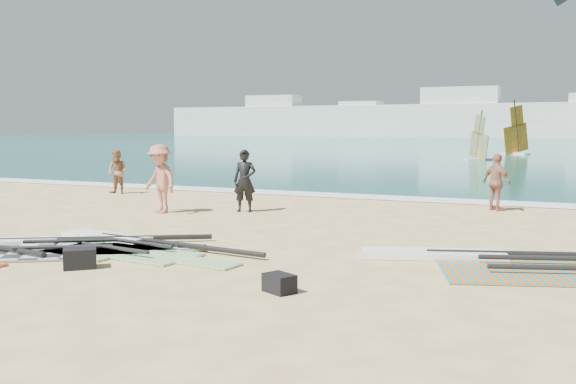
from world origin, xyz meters
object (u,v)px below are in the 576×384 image
at_px(person_wetsuit, 245,181).
at_px(beachgoer_left, 117,172).
at_px(beachgoer_mid, 160,179).
at_px(rig_green, 126,245).
at_px(beachgoer_back, 497,182).
at_px(rig_orange, 509,262).
at_px(gear_bag_near, 80,258).
at_px(rig_grey, 49,246).
at_px(gear_bag_far, 279,283).

distance_m(person_wetsuit, beachgoer_left, 7.24).
relative_size(beachgoer_left, beachgoer_mid, 0.82).
height_order(rig_green, beachgoer_back, beachgoer_back).
distance_m(rig_orange, gear_bag_near, 7.70).
relative_size(rig_grey, beachgoer_back, 3.25).
height_order(gear_bag_near, person_wetsuit, person_wetsuit).
relative_size(rig_orange, gear_bag_near, 11.74).
bearing_deg(person_wetsuit, beachgoer_left, 144.98).
height_order(rig_orange, gear_bag_far, gear_bag_far).
bearing_deg(beachgoer_left, gear_bag_far, -40.95).
bearing_deg(gear_bag_near, beachgoer_left, 126.39).
xyz_separation_m(person_wetsuit, beachgoer_back, (6.71, 3.33, -0.06)).
bearing_deg(beachgoer_back, gear_bag_near, 98.48).
xyz_separation_m(rig_orange, beachgoer_left, (-14.61, 7.05, 0.77)).
height_order(rig_orange, beachgoer_mid, beachgoer_mid).
bearing_deg(rig_grey, gear_bag_near, -62.70).
height_order(gear_bag_near, beachgoer_mid, beachgoer_mid).
xyz_separation_m(rig_green, beachgoer_left, (-7.21, 8.58, 0.77)).
bearing_deg(gear_bag_far, gear_bag_near, 179.31).
xyz_separation_m(beachgoer_mid, beachgoer_back, (8.81, 4.59, -0.14)).
bearing_deg(rig_orange, rig_green, 173.14).
bearing_deg(rig_orange, gear_bag_near, -172.17).
distance_m(beachgoer_left, beachgoer_mid, 6.03).
bearing_deg(person_wetsuit, rig_green, -100.13).
xyz_separation_m(gear_bag_near, beachgoer_mid, (-3.05, 6.66, 0.82)).
distance_m(gear_bag_near, beachgoer_back, 12.65).
relative_size(gear_bag_near, gear_bag_far, 1.19).
distance_m(rig_grey, person_wetsuit, 6.85).
height_order(rig_orange, beachgoer_left, beachgoer_left).
xyz_separation_m(rig_orange, person_wetsuit, (-7.84, 4.49, 0.87)).
distance_m(rig_orange, gear_bag_far, 4.57).
relative_size(rig_green, beachgoer_left, 3.25).
bearing_deg(gear_bag_far, rig_orange, 49.39).
distance_m(gear_bag_far, beachgoer_back, 11.46).
bearing_deg(beachgoer_mid, beachgoer_left, 161.03).
bearing_deg(beachgoer_back, beachgoer_left, 38.91).
height_order(beachgoer_left, beachgoer_back, beachgoer_back).
relative_size(rig_orange, person_wetsuit, 3.56).
distance_m(person_wetsuit, beachgoer_back, 7.49).
xyz_separation_m(rig_grey, gear_bag_far, (5.84, -1.24, 0.09)).
height_order(rig_grey, beachgoer_left, beachgoer_left).
bearing_deg(rig_grey, rig_orange, -16.64).
bearing_deg(beachgoer_mid, gear_bag_near, -45.13).
bearing_deg(person_wetsuit, rig_grey, -112.53).
height_order(rig_green, beachgoer_left, beachgoer_left).
bearing_deg(beachgoer_mid, rig_grey, -58.03).
bearing_deg(beachgoer_mid, gear_bag_far, -23.62).
bearing_deg(person_wetsuit, gear_bag_near, -97.50).
xyz_separation_m(gear_bag_near, beachgoer_left, (-7.72, 10.47, 0.64)).
height_order(rig_grey, gear_bag_far, gear_bag_far).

